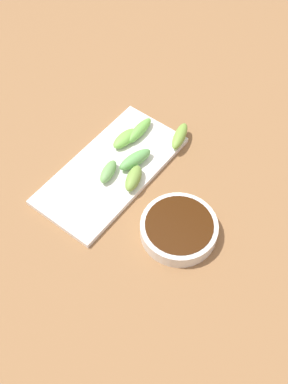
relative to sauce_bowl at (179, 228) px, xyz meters
The scene contains 9 objects.
tabletop 0.12m from the sauce_bowl, 18.12° to the right, with size 2.10×2.10×0.02m, color olive.
sauce_bowl is the anchor object (origin of this frame).
serving_plate 0.20m from the sauce_bowl, 11.36° to the right, with size 0.16×0.34×0.01m, color white.
broccoli_stalk_0 0.15m from the sauce_bowl, 16.26° to the right, with size 0.03×0.07×0.03m, color #759F42.
broccoli_stalk_1 0.19m from the sauce_bowl, ahead, with size 0.02×0.06×0.02m, color #6AA156.
broccoli_stalk_2 0.26m from the sauce_bowl, 35.03° to the right, with size 0.02×0.09×0.02m, color #6BB649.
broccoli_stalk_3 0.23m from the sauce_bowl, 55.27° to the right, with size 0.03×0.08×0.03m, color #79A741.
broccoli_stalk_4 0.25m from the sauce_bowl, 26.59° to the right, with size 0.03×0.07×0.02m, color #72B647.
broccoli_stalk_5 0.18m from the sauce_bowl, 24.69° to the right, with size 0.03×0.08×0.03m, color #61A856.
Camera 1 is at (-0.33, 0.44, 0.82)m, focal length 43.81 mm.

